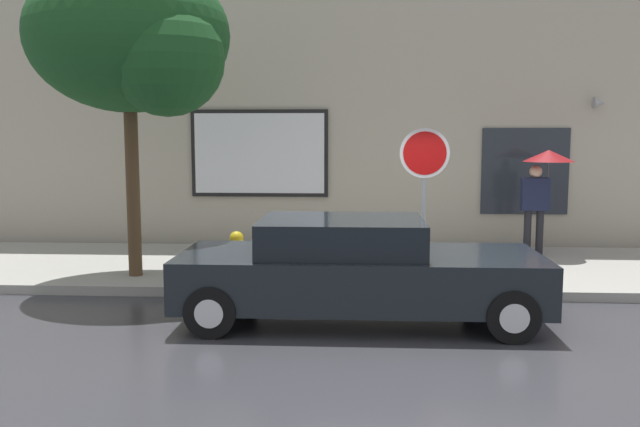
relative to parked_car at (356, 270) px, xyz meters
The scene contains 8 objects.
ground_plane 0.83m from the parked_car, 14.07° to the left, with size 60.00×60.00×0.00m, color #333338.
sidewalk 3.21m from the parked_car, 81.54° to the left, with size 20.00×4.00×0.15m, color gray.
building_facade 6.29m from the parked_car, 85.41° to the left, with size 20.00×0.67×7.00m.
parked_car is the anchor object (origin of this frame).
fire_hydrant 2.85m from the parked_car, 133.67° to the left, with size 0.30×0.44×0.73m.
pedestrian_with_umbrella 5.53m from the parked_car, 49.34° to the left, with size 0.96×0.96×2.02m.
street_tree 5.11m from the parked_car, 151.98° to the left, with size 3.23×2.75×5.08m.
stop_sign 2.24m from the parked_car, 57.20° to the left, with size 0.76×0.10×2.41m.
Camera 1 is at (-0.47, -8.65, 2.45)m, focal length 36.92 mm.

